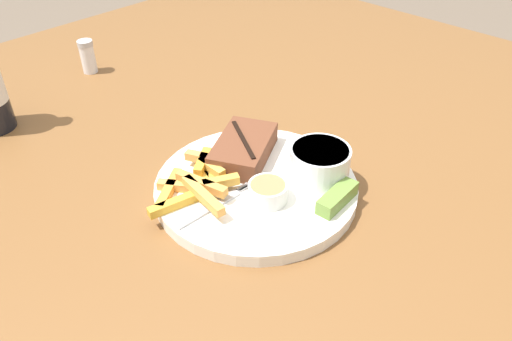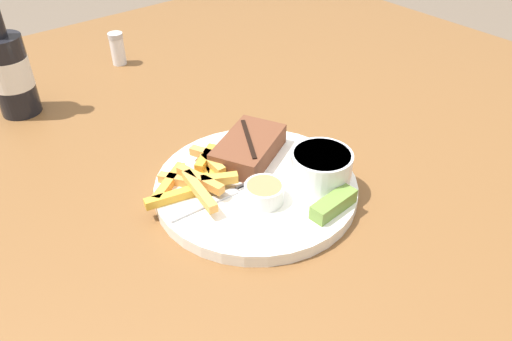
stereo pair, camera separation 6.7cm
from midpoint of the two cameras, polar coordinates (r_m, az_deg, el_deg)
The scene contains 10 objects.
dining_table at distance 0.73m, azimuth -2.63°, elevation -6.12°, with size 1.57×1.55×0.77m.
dinner_plate at distance 0.69m, azimuth -2.79°, elevation -2.04°, with size 0.28×0.28×0.02m.
steak_portion at distance 0.72m, azimuth -4.11°, elevation 2.41°, with size 0.14×0.12×0.03m.
fries_pile at distance 0.67m, azimuth -9.29°, elevation -1.30°, with size 0.16×0.13×0.02m.
coleslaw_cup at distance 0.68m, azimuth 4.50°, elevation 0.94°, with size 0.08×0.08×0.05m.
dipping_sauce_cup at distance 0.64m, azimuth -1.61°, elevation -2.50°, with size 0.05×0.05×0.03m.
pickle_spear at distance 0.64m, azimuth 6.36°, elevation -3.23°, with size 0.07×0.03×0.02m.
fork_utensil at distance 0.65m, azimuth -7.68°, elevation -4.03°, with size 0.13×0.02×0.00m.
knife_utensil at distance 0.70m, azimuth -4.40°, elevation -0.04°, with size 0.02×0.17×0.01m.
salt_shaker at distance 1.06m, azimuth -20.46°, elevation 12.08°, with size 0.03×0.03×0.07m.
Camera 1 is at (-0.39, -0.37, 1.21)m, focal length 35.00 mm.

